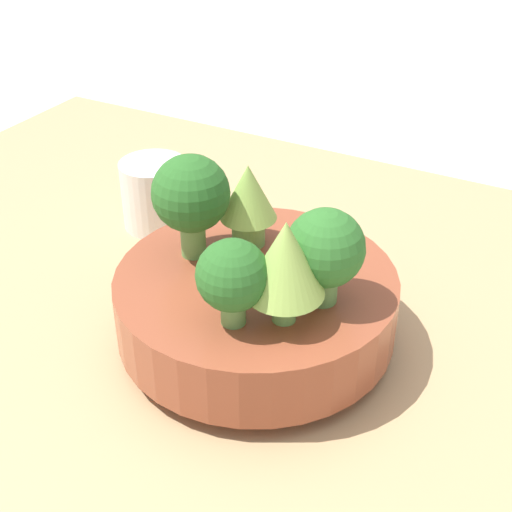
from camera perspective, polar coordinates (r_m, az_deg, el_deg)
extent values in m
plane|color=silver|center=(0.70, -0.93, -7.54)|extent=(6.00, 6.00, 0.00)
cube|color=tan|center=(0.68, -0.95, -5.99)|extent=(1.02, 0.73, 0.05)
cylinder|color=brown|center=(0.63, 0.00, -6.28)|extent=(0.11, 0.11, 0.01)
cylinder|color=brown|center=(0.61, 0.00, -3.76)|extent=(0.24, 0.24, 0.05)
cylinder|color=#6BA34C|center=(0.63, -0.60, 2.07)|extent=(0.03, 0.03, 0.03)
cone|color=#93B751|center=(0.61, -0.62, 5.16)|extent=(0.05, 0.05, 0.05)
cylinder|color=#609347|center=(0.61, -5.05, 1.60)|extent=(0.02, 0.02, 0.04)
sphere|color=#286023|center=(0.59, -5.24, 5.01)|extent=(0.07, 0.07, 0.07)
cylinder|color=#6BA34C|center=(0.54, 2.27, -4.02)|extent=(0.02, 0.02, 0.03)
cone|color=#93B751|center=(0.51, 2.37, -0.18)|extent=(0.06, 0.06, 0.06)
cylinder|color=#609347|center=(0.56, 5.36, -2.42)|extent=(0.02, 0.02, 0.03)
sphere|color=#2D6B28|center=(0.54, 5.55, 0.64)|extent=(0.06, 0.06, 0.06)
cylinder|color=#609347|center=(0.53, -1.83, -4.30)|extent=(0.02, 0.02, 0.02)
sphere|color=#286023|center=(0.52, -1.89, -1.55)|extent=(0.05, 0.05, 0.05)
cylinder|color=silver|center=(0.79, -8.10, 4.93)|extent=(0.07, 0.07, 0.08)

